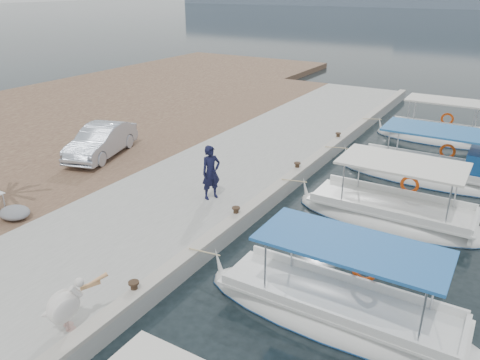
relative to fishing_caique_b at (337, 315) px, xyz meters
The scene contains 14 objects.
ground 4.45m from the fishing_caique_b, 164.01° to the left, with size 400.00×400.00×0.00m, color black.
concrete_quay 9.58m from the fishing_caique_b, 139.45° to the left, with size 6.00×40.00×0.50m, color #989993.
quay_curb 7.69m from the fishing_caique_b, 125.83° to the left, with size 0.44×40.00×0.12m, color #A9A396.
cobblestone_strip 13.76m from the fishing_caique_b, 153.11° to the left, with size 4.00×40.00×0.50m, color brown.
land_backing 23.13m from the fishing_caique_b, 164.39° to the left, with size 16.00×60.00×0.48m, color brown.
fishing_caique_b is the anchor object (origin of this frame).
fishing_caique_c 6.14m from the fishing_caique_b, 92.27° to the left, with size 6.89×2.52×2.83m.
fishing_caique_d 10.84m from the fishing_caique_b, 87.54° to the left, with size 8.09×2.48×2.83m.
fishing_caique_e 16.71m from the fishing_caique_b, 91.79° to the left, with size 6.33×2.13×2.83m.
mooring_bollards 5.40m from the fishing_caique_b, 149.49° to the left, with size 0.28×20.28×0.33m.
pelican 6.51m from the fishing_caique_b, 141.29° to the right, with size 0.90×1.50×1.18m.
fisherman 7.23m from the fishing_caique_b, 150.26° to the left, with size 0.73×0.48×2.01m, color black.
parked_car 13.93m from the fishing_caique_b, 159.97° to the left, with size 1.52×4.35×1.43m, color silver.
tarp_bundle 11.02m from the fishing_caique_b, behind, with size 1.10×0.90×0.40m, color slate.
Camera 1 is at (7.05, -10.63, 7.78)m, focal length 35.00 mm.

